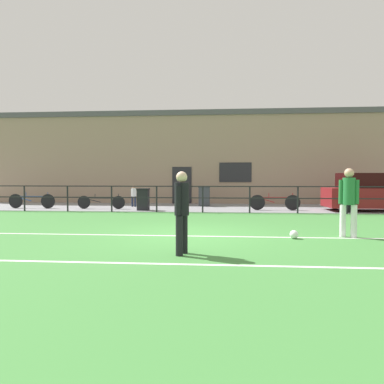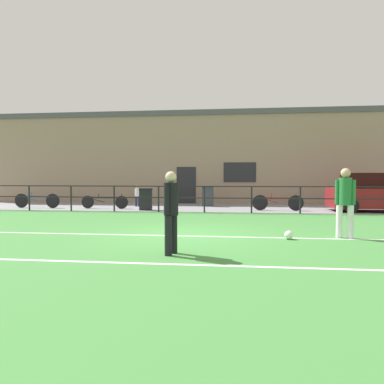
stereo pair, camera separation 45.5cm
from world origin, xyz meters
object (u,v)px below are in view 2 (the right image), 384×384
object	(u,v)px
player_goalkeeper	(171,207)
bicycle_parked_2	(278,202)
player_striker	(345,199)
spectator_child	(137,194)
soccer_ball_match	(289,235)
bicycle_parked_1	(37,200)
parked_car_red	(377,193)
bicycle_parked_0	(104,202)
trash_bin_0	(208,196)
trash_bin_1	(146,199)

from	to	relation	value
player_goalkeeper	bicycle_parked_2	world-z (taller)	player_goalkeeper
player_goalkeeper	bicycle_parked_2	size ratio (longest dim) A/B	0.72
player_striker	spectator_child	xyz separation A→B (m)	(-7.70, 8.55, -0.36)
player_goalkeeper	soccer_ball_match	bearing A→B (deg)	144.96
player_striker	soccer_ball_match	size ratio (longest dim) A/B	8.28
bicycle_parked_1	spectator_child	bearing A→B (deg)	16.35
player_goalkeeper	spectator_child	xyz separation A→B (m)	(-3.71, 10.94, -0.30)
player_striker	spectator_child	distance (m)	11.51
player_striker	parked_car_red	bearing A→B (deg)	78.87
spectator_child	bicycle_parked_0	world-z (taller)	spectator_child
spectator_child	parked_car_red	size ratio (longest dim) A/B	0.27
bicycle_parked_1	trash_bin_0	bearing A→B (deg)	13.83
bicycle_parked_1	trash_bin_1	world-z (taller)	trash_bin_1
parked_car_red	bicycle_parked_0	distance (m)	12.38
spectator_child	trash_bin_0	world-z (taller)	spectator_child
parked_car_red	bicycle_parked_2	world-z (taller)	parked_car_red
player_striker	soccer_ball_match	bearing A→B (deg)	-152.01
bicycle_parked_0	parked_car_red	bearing A→B (deg)	0.15
spectator_child	parked_car_red	xyz separation A→B (m)	(11.13, -1.34, 0.17)
player_striker	trash_bin_0	bearing A→B (deg)	128.52
trash_bin_0	trash_bin_1	world-z (taller)	trash_bin_0
trash_bin_0	bicycle_parked_1	bearing A→B (deg)	-166.17
trash_bin_1	bicycle_parked_1	bearing A→B (deg)	174.73
trash_bin_1	trash_bin_0	bearing A→B (deg)	43.80
soccer_ball_match	bicycle_parked_1	distance (m)	13.29
player_goalkeeper	trash_bin_1	world-z (taller)	player_goalkeeper
player_goalkeeper	bicycle_parked_2	bearing A→B (deg)	178.15
bicycle_parked_2	soccer_ball_match	bearing A→B (deg)	-94.53
bicycle_parked_0	bicycle_parked_1	size ratio (longest dim) A/B	0.99
trash_bin_1	player_striker	bearing A→B (deg)	-44.46
soccer_ball_match	trash_bin_1	xyz separation A→B (m)	(-5.37, 7.01, 0.42)
soccer_ball_match	trash_bin_1	size ratio (longest dim) A/B	0.21
player_goalkeeper	soccer_ball_match	xyz separation A→B (m)	(2.58, 2.05, -0.83)
player_striker	bicycle_parked_2	bearing A→B (deg)	110.83
player_striker	bicycle_parked_1	xyz separation A→B (m)	(-12.37, 7.18, -0.62)
parked_car_red	bicycle_parked_1	world-z (taller)	parked_car_red
player_goalkeeper	parked_car_red	distance (m)	12.14
soccer_ball_match	bicycle_parked_2	bearing A→B (deg)	85.47
player_striker	parked_car_red	world-z (taller)	player_striker
soccer_ball_match	trash_bin_1	distance (m)	8.84
player_striker	bicycle_parked_0	world-z (taller)	player_striker
bicycle_parked_2	player_striker	bearing A→B (deg)	-83.47
player_goalkeeper	bicycle_parked_1	size ratio (longest dim) A/B	0.71
soccer_ball_match	player_striker	bearing A→B (deg)	13.70
bicycle_parked_1	trash_bin_0	xyz separation A→B (m)	(8.23, 2.03, 0.16)
trash_bin_0	bicycle_parked_2	bearing A→B (deg)	-31.41
player_striker	soccer_ball_match	distance (m)	1.71
trash_bin_1	spectator_child	bearing A→B (deg)	115.79
bicycle_parked_0	player_striker	bearing A→B (deg)	-38.76
bicycle_parked_1	bicycle_parked_2	xyz separation A→B (m)	(11.55, 0.00, 0.00)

